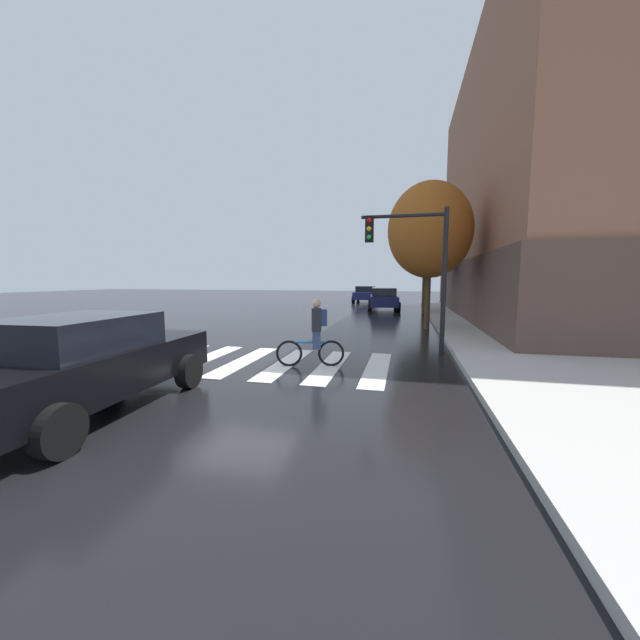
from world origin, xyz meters
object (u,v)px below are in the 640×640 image
(sedan_mid, at_px, (384,299))
(street_tree_mid, at_px, (425,243))
(sedan_far, at_px, (366,294))
(street_tree_near, at_px, (430,230))
(cyclist, at_px, (315,333))
(sedan_near, at_px, (84,362))
(traffic_light_near, at_px, (415,255))
(fire_hydrant, at_px, (480,316))

(sedan_mid, relative_size, street_tree_mid, 0.72)
(sedan_far, height_order, street_tree_near, street_tree_near)
(sedan_mid, height_order, cyclist, cyclist)
(sedan_near, relative_size, street_tree_mid, 0.72)
(street_tree_mid, bearing_deg, cyclist, -102.26)
(sedan_mid, xyz_separation_m, street_tree_near, (2.45, -9.53, 3.45))
(sedan_mid, bearing_deg, traffic_light_near, -83.34)
(traffic_light_near, xyz_separation_m, fire_hydrant, (3.01, 6.27, -2.33))
(sedan_far, bearing_deg, sedan_mid, -75.46)
(cyclist, height_order, street_tree_mid, street_tree_mid)
(cyclist, height_order, street_tree_near, street_tree_near)
(sedan_mid, xyz_separation_m, fire_hydrant, (4.76, -8.74, -0.28))
(sedan_far, relative_size, cyclist, 2.66)
(sedan_far, height_order, traffic_light_near, traffic_light_near)
(cyclist, xyz_separation_m, street_tree_near, (3.10, 7.83, 3.41))
(cyclist, bearing_deg, traffic_light_near, 44.46)
(fire_hydrant, bearing_deg, sedan_far, 112.02)
(sedan_near, height_order, fire_hydrant, sedan_near)
(sedan_far, relative_size, street_tree_mid, 0.69)
(sedan_mid, bearing_deg, sedan_near, -99.54)
(street_tree_near, bearing_deg, street_tree_mid, 88.56)
(street_tree_near, xyz_separation_m, street_tree_mid, (0.18, 7.27, 0.15))
(sedan_near, height_order, traffic_light_near, traffic_light_near)
(street_tree_mid, bearing_deg, sedan_near, -108.11)
(cyclist, height_order, traffic_light_near, traffic_light_near)
(fire_hydrant, xyz_separation_m, street_tree_near, (-2.31, -0.79, 3.72))
(sedan_far, relative_size, fire_hydrant, 5.77)
(sedan_far, height_order, street_tree_mid, street_tree_mid)
(sedan_near, bearing_deg, fire_hydrant, 56.33)
(traffic_light_near, bearing_deg, fire_hydrant, 64.39)
(sedan_mid, bearing_deg, street_tree_near, -75.59)
(cyclist, relative_size, street_tree_mid, 0.26)
(sedan_near, relative_size, fire_hydrant, 6.00)
(sedan_mid, relative_size, cyclist, 2.78)
(fire_hydrant, bearing_deg, cyclist, -122.08)
(fire_hydrant, bearing_deg, sedan_mid, 118.57)
(sedan_near, relative_size, street_tree_near, 0.74)
(fire_hydrant, bearing_deg, street_tree_near, -161.03)
(sedan_far, xyz_separation_m, street_tree_mid, (4.82, -10.70, 3.61))
(sedan_near, xyz_separation_m, sedan_mid, (3.57, 21.24, -0.01))
(cyclist, xyz_separation_m, street_tree_mid, (3.28, 15.10, 3.56))
(cyclist, bearing_deg, sedan_far, 93.41)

